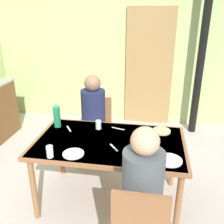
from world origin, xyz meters
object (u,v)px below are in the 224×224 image
at_px(dining_table, 110,147).
at_px(person_near_diner, 143,181).
at_px(chair_far_diner, 96,126).
at_px(person_far_diner, 93,110).
at_px(water_bottle_green_near, 57,116).

bearing_deg(dining_table, person_near_diner, -61.17).
xyz_separation_m(chair_far_diner, person_far_diner, (-0.00, -0.14, 0.28)).
height_order(chair_far_diner, person_far_diner, person_far_diner).
bearing_deg(person_near_diner, person_far_diner, 117.61).
bearing_deg(water_bottle_green_near, person_far_diner, 54.38).
relative_size(person_near_diner, water_bottle_green_near, 2.86).
bearing_deg(chair_far_diner, water_bottle_green_near, 61.55).
relative_size(chair_far_diner, person_near_diner, 1.13).
height_order(chair_far_diner, water_bottle_green_near, water_bottle_green_near).
relative_size(dining_table, chair_far_diner, 1.71).
height_order(dining_table, person_far_diner, person_far_diner).
relative_size(chair_far_diner, water_bottle_green_near, 3.23).
bearing_deg(person_far_diner, person_near_diner, 117.61).
distance_m(person_near_diner, person_far_diner, 1.48).
distance_m(chair_far_diner, person_near_diner, 1.63).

